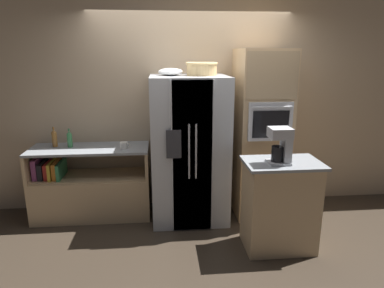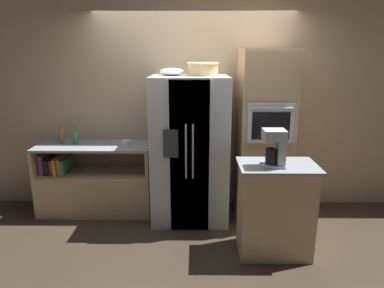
# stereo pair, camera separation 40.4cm
# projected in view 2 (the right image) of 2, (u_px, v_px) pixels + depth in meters

# --- Properties ---
(ground_plane) EXTENTS (20.00, 20.00, 0.00)m
(ground_plane) POSITION_uv_depth(u_px,v_px,m) (194.00, 217.00, 4.32)
(ground_plane) COLOR #382D23
(wall_back) EXTENTS (12.00, 0.06, 2.80)m
(wall_back) POSITION_uv_depth(u_px,v_px,m) (194.00, 101.00, 4.43)
(wall_back) COLOR tan
(wall_back) RESTS_ON ground_plane
(counter_left) EXTENTS (1.42, 0.56, 0.89)m
(counter_left) POSITION_uv_depth(u_px,v_px,m) (95.00, 187.00, 4.43)
(counter_left) COLOR tan
(counter_left) RESTS_ON ground_plane
(refrigerator) EXTENTS (0.91, 0.83, 1.75)m
(refrigerator) POSITION_uv_depth(u_px,v_px,m) (190.00, 149.00, 4.15)
(refrigerator) COLOR silver
(refrigerator) RESTS_ON ground_plane
(wall_oven) EXTENTS (0.62, 0.74, 2.06)m
(wall_oven) POSITION_uv_depth(u_px,v_px,m) (263.00, 136.00, 4.16)
(wall_oven) COLOR tan
(wall_oven) RESTS_ON ground_plane
(island_counter) EXTENTS (0.77, 0.52, 0.95)m
(island_counter) POSITION_uv_depth(u_px,v_px,m) (275.00, 209.00, 3.46)
(island_counter) COLOR tan
(island_counter) RESTS_ON ground_plane
(wicker_basket) EXTENTS (0.37, 0.37, 0.15)m
(wicker_basket) POSITION_uv_depth(u_px,v_px,m) (203.00, 68.00, 3.93)
(wicker_basket) COLOR tan
(wicker_basket) RESTS_ON refrigerator
(fruit_bowl) EXTENTS (0.29, 0.29, 0.08)m
(fruit_bowl) POSITION_uv_depth(u_px,v_px,m) (172.00, 72.00, 3.97)
(fruit_bowl) COLOR white
(fruit_bowl) RESTS_ON refrigerator
(bottle_tall) EXTENTS (0.06, 0.06, 0.25)m
(bottle_tall) POSITION_uv_depth(u_px,v_px,m) (62.00, 135.00, 4.34)
(bottle_tall) COLOR brown
(bottle_tall) RESTS_ON counter_left
(bottle_short) EXTENTS (0.06, 0.06, 0.23)m
(bottle_short) POSITION_uv_depth(u_px,v_px,m) (75.00, 136.00, 4.30)
(bottle_short) COLOR #33723F
(bottle_short) RESTS_ON counter_left
(mug) EXTENTS (0.12, 0.09, 0.08)m
(mug) POSITION_uv_depth(u_px,v_px,m) (126.00, 144.00, 4.18)
(mug) COLOR silver
(mug) RESTS_ON counter_left
(coffee_maker) EXTENTS (0.21, 0.19, 0.36)m
(coffee_maker) POSITION_uv_depth(u_px,v_px,m) (276.00, 146.00, 3.24)
(coffee_maker) COLOR #B2B2B7
(coffee_maker) RESTS_ON island_counter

